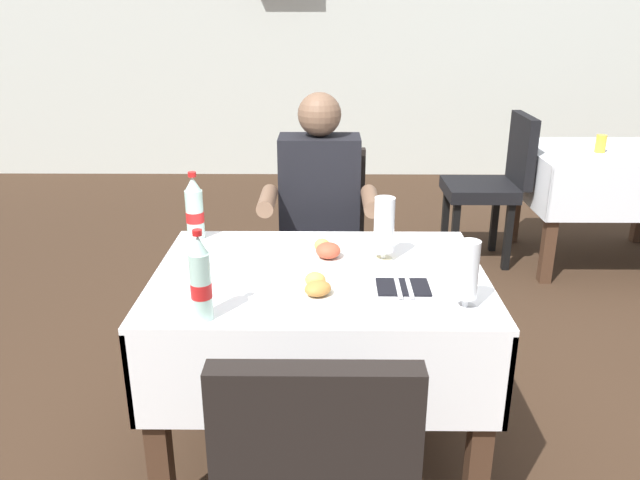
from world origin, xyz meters
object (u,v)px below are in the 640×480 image
(plate_far_diner, at_px, (320,253))
(cola_bottle_secondary, at_px, (201,281))
(main_dining_table, at_px, (320,317))
(napkin_cutlery_set, at_px, (403,287))
(plate_near_camera, at_px, (323,291))
(chair_far_diner_seat, at_px, (321,242))
(seated_diner_far, at_px, (319,218))
(background_table_tumbler, at_px, (601,144))
(background_dining_table, at_px, (606,178))
(beer_glass_middle, at_px, (468,275))
(beer_glass_left, at_px, (384,229))
(background_chair_left, at_px, (494,180))
(cola_bottle_primary, at_px, (195,210))

(plate_far_diner, distance_m, cola_bottle_secondary, 0.59)
(main_dining_table, bearing_deg, plate_far_diner, 90.40)
(napkin_cutlery_set, bearing_deg, plate_near_camera, -166.21)
(chair_far_diner_seat, relative_size, seated_diner_far, 0.77)
(seated_diner_far, distance_m, background_table_tumbler, 2.12)
(chair_far_diner_seat, distance_m, background_dining_table, 2.16)
(plate_far_diner, height_order, beer_glass_middle, beer_glass_middle)
(cola_bottle_secondary, bearing_deg, background_table_tumbler, 47.32)
(napkin_cutlery_set, bearing_deg, background_table_tumbler, 54.21)
(seated_diner_far, bearing_deg, background_table_tumbler, 34.62)
(plate_near_camera, bearing_deg, cola_bottle_secondary, -156.23)
(main_dining_table, xyz_separation_m, plate_far_diner, (-0.00, 0.12, 0.20))
(main_dining_table, relative_size, beer_glass_left, 4.88)
(chair_far_diner_seat, relative_size, background_table_tumbler, 8.82)
(main_dining_table, xyz_separation_m, beer_glass_middle, (0.44, -0.27, 0.28))
(cola_bottle_secondary, distance_m, background_table_tumbler, 3.05)
(background_chair_left, bearing_deg, chair_far_diner_seat, -133.91)
(cola_bottle_primary, relative_size, cola_bottle_secondary, 0.97)
(chair_far_diner_seat, distance_m, background_chair_left, 1.60)
(seated_diner_far, bearing_deg, chair_far_diner_seat, 85.69)
(cola_bottle_secondary, relative_size, background_dining_table, 0.27)
(background_table_tumbler, bearing_deg, cola_bottle_primary, -144.89)
(main_dining_table, xyz_separation_m, seated_diner_far, (-0.01, 0.70, 0.14))
(background_dining_table, distance_m, background_chair_left, 0.72)
(beer_glass_left, bearing_deg, plate_near_camera, -124.99)
(beer_glass_middle, bearing_deg, plate_far_diner, 138.30)
(plate_near_camera, bearing_deg, beer_glass_left, 55.01)
(napkin_cutlery_set, bearing_deg, cola_bottle_primary, 148.57)
(beer_glass_left, distance_m, background_dining_table, 2.46)
(beer_glass_middle, height_order, cola_bottle_secondary, cola_bottle_secondary)
(background_dining_table, bearing_deg, cola_bottle_secondary, -133.25)
(seated_diner_far, xyz_separation_m, background_chair_left, (1.12, 1.26, -0.16))
(main_dining_table, bearing_deg, beer_glass_left, 26.71)
(beer_glass_left, relative_size, background_chair_left, 0.24)
(plate_far_diner, xyz_separation_m, background_table_tumbler, (1.73, 1.77, 0.03))
(plate_far_diner, bearing_deg, background_chair_left, 58.81)
(background_dining_table, bearing_deg, background_chair_left, 180.00)
(beer_glass_left, distance_m, beer_glass_middle, 0.44)
(cola_bottle_primary, bearing_deg, background_chair_left, 45.41)
(beer_glass_middle, xyz_separation_m, napkin_cutlery_set, (-0.17, 0.14, -0.10))
(chair_far_diner_seat, height_order, plate_near_camera, chair_far_diner_seat)
(cola_bottle_primary, xyz_separation_m, napkin_cutlery_set, (0.76, -0.46, -0.11))
(cola_bottle_primary, distance_m, cola_bottle_secondary, 0.70)
(background_dining_table, bearing_deg, main_dining_table, -133.07)
(background_table_tumbler, bearing_deg, beer_glass_left, -130.17)
(plate_near_camera, height_order, plate_far_diner, plate_far_diner)
(plate_far_diner, height_order, beer_glass_left, beer_glass_left)
(seated_diner_far, height_order, napkin_cutlery_set, seated_diner_far)
(plate_near_camera, relative_size, cola_bottle_secondary, 0.87)
(chair_far_diner_seat, relative_size, beer_glass_left, 4.17)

